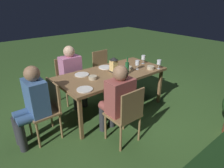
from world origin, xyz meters
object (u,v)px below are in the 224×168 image
at_px(chair_side_right_b, 126,114).
at_px(lantern_centerpiece, 114,64).
at_px(plate_a, 105,67).
at_px(plate_b, 82,75).
at_px(person_in_rust, 117,99).
at_px(bowl_olives, 93,77).
at_px(wine_glass_a, 159,63).
at_px(plate_c, 85,89).
at_px(chair_side_left_a, 103,68).
at_px(bowl_bread, 128,68).
at_px(person_in_pink, 73,73).
at_px(wine_glass_b, 137,63).
at_px(chair_side_left_b, 68,78).
at_px(chair_head_far, 47,107).
at_px(wine_glass_c, 143,58).
at_px(person_in_blue, 32,102).
at_px(dining_table, 112,75).
at_px(green_bottle_on_table, 127,68).
at_px(bowl_salad, 151,67).

bearing_deg(chair_side_right_b, lantern_centerpiece, -119.39).
bearing_deg(plate_a, plate_b, 5.00).
relative_size(person_in_rust, bowl_olives, 8.29).
height_order(wine_glass_a, plate_c, wine_glass_a).
relative_size(chair_side_right_b, bowl_olives, 6.27).
distance_m(chair_side_left_a, person_in_rust, 1.74).
bearing_deg(plate_c, plate_b, -117.00).
bearing_deg(bowl_bread, person_in_rust, 38.09).
height_order(lantern_centerpiece, plate_c, lantern_centerpiece).
bearing_deg(bowl_olives, lantern_centerpiece, -173.43).
relative_size(person_in_pink, wine_glass_b, 6.80).
relative_size(person_in_pink, plate_b, 4.72).
height_order(plate_b, plate_c, same).
height_order(wine_glass_a, bowl_olives, wine_glass_a).
distance_m(chair_side_left_b, chair_side_left_a, 0.87).
height_order(chair_head_far, wine_glass_a, wine_glass_a).
relative_size(wine_glass_b, wine_glass_c, 1.00).
distance_m(chair_side_left_a, chair_head_far, 1.86).
bearing_deg(person_in_blue, dining_table, -180.00).
relative_size(person_in_pink, chair_side_left_a, 1.32).
height_order(dining_table, bowl_bread, bowl_bread).
relative_size(chair_side_right_b, plate_a, 3.41).
height_order(chair_side_left_a, person_in_blue, person_in_blue).
xyz_separation_m(chair_side_left_b, plate_b, (0.04, 0.62, 0.26)).
bearing_deg(person_in_blue, green_bottle_on_table, 172.65).
xyz_separation_m(plate_a, plate_c, (0.81, 0.58, 0.00)).
bearing_deg(green_bottle_on_table, chair_side_left_b, -60.15).
xyz_separation_m(person_in_blue, plate_a, (-1.48, -0.28, 0.11)).
distance_m(chair_side_right_b, bowl_bread, 1.15).
distance_m(chair_side_left_b, plate_b, 0.67).
distance_m(dining_table, wine_glass_b, 0.52).
relative_size(person_in_blue, plate_a, 4.51).
relative_size(wine_glass_c, bowl_olives, 1.22).
xyz_separation_m(plate_b, bowl_salad, (-1.14, 0.54, 0.02)).
xyz_separation_m(dining_table, chair_side_right_b, (0.44, 0.85, -0.20)).
relative_size(person_in_rust, person_in_blue, 1.00).
distance_m(chair_side_left_a, chair_side_right_b, 1.91).
relative_size(chair_side_left_a, chair_head_far, 1.00).
bearing_deg(bowl_bread, wine_glass_b, 137.35).
height_order(chair_side_left_a, wine_glass_a, wine_glass_a).
xyz_separation_m(plate_a, bowl_salad, (-0.60, 0.59, 0.02)).
bearing_deg(wine_glass_c, green_bottle_on_table, 18.29).
height_order(dining_table, green_bottle_on_table, green_bottle_on_table).
xyz_separation_m(lantern_centerpiece, wine_glass_c, (-0.75, 0.01, -0.03)).
bearing_deg(chair_side_left_a, person_in_blue, 24.69).
xyz_separation_m(green_bottle_on_table, bowl_olives, (0.60, -0.17, -0.08)).
bearing_deg(bowl_salad, green_bottle_on_table, -11.63).
xyz_separation_m(chair_side_right_b, bowl_salad, (-1.10, -0.54, 0.29)).
height_order(wine_glass_b, bowl_olives, wine_glass_b).
distance_m(bowl_olives, bowl_salad, 1.13).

